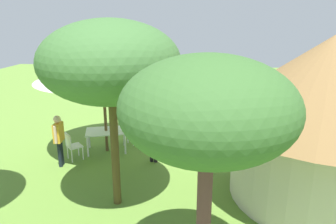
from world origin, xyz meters
name	(u,v)px	position (x,y,z in m)	size (l,w,h in m)	color
ground_plane	(196,131)	(0.00, 0.00, 0.00)	(36.00, 36.00, 0.00)	olive
thatched_hut	(325,110)	(-3.08, 4.55, 2.27)	(5.47, 5.47, 4.03)	beige
shade_umbrella	(102,65)	(3.00, 2.34, 2.95)	(4.25, 4.25, 3.43)	brown
patio_dining_table	(106,133)	(3.00, 2.34, 0.66)	(1.53, 1.22, 0.74)	silver
patio_chair_near_lawn	(137,129)	(2.13, 1.51, 0.52)	(0.61, 0.61, 0.90)	silver
patio_chair_east_end	(72,145)	(3.88, 3.15, 0.52)	(0.61, 0.61, 0.90)	white
guest_beside_umbrella	(153,134)	(1.28, 3.03, 0.95)	(0.56, 0.27, 1.58)	black
guest_behind_table	(59,136)	(4.08, 3.59, 0.97)	(0.24, 0.58, 1.61)	black
standing_watcher	(238,93)	(-1.88, -2.36, 1.07)	(0.48, 0.51, 1.78)	black
zebra_nearest_camera	(134,95)	(2.89, -1.81, 0.99)	(1.79, 1.74, 1.53)	silver
zebra_by_umbrella	(214,115)	(-0.67, 0.87, 0.95)	(1.13, 2.00, 1.49)	silver
acacia_tree_right_background	(208,110)	(-0.22, 7.92, 3.17)	(2.45, 2.45, 3.93)	brown
acacia_tree_far_lawn	(110,62)	(1.83, 5.41, 3.45)	(3.07, 3.07, 4.39)	#4C3F1E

